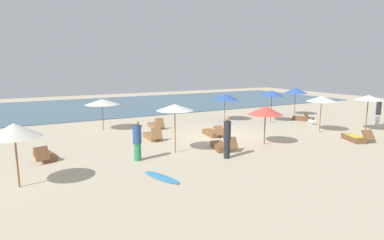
% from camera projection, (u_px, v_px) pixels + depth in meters
% --- Properties ---
extents(ground_plane, '(60.00, 60.00, 0.00)m').
position_uv_depth(ground_plane, '(222.00, 136.00, 18.84)').
color(ground_plane, beige).
extents(ocean_water, '(48.00, 16.00, 0.06)m').
position_uv_depth(ocean_water, '(131.00, 104.00, 33.52)').
color(ocean_water, '#476B7F').
rests_on(ocean_water, ground_plane).
extents(umbrella_0, '(1.75, 1.75, 2.35)m').
position_uv_depth(umbrella_0, '(175.00, 107.00, 14.99)').
color(umbrella_0, olive).
rests_on(umbrella_0, ground_plane).
extents(umbrella_1, '(1.73, 1.73, 2.31)m').
position_uv_depth(umbrella_1, '(368.00, 98.00, 19.83)').
color(umbrella_1, brown).
rests_on(umbrella_1, ground_plane).
extents(umbrella_2, '(2.07, 2.07, 2.02)m').
position_uv_depth(umbrella_2, '(225.00, 97.00, 23.85)').
color(umbrella_2, olive).
rests_on(umbrella_2, ground_plane).
extents(umbrella_3, '(1.76, 1.76, 2.25)m').
position_uv_depth(umbrella_3, '(14.00, 130.00, 10.69)').
color(umbrella_3, brown).
rests_on(umbrella_3, ground_plane).
extents(umbrella_4, '(1.79, 1.79, 2.05)m').
position_uv_depth(umbrella_4, '(265.00, 110.00, 16.64)').
color(umbrella_4, brown).
rests_on(umbrella_4, ground_plane).
extents(umbrella_5, '(2.17, 2.17, 2.01)m').
position_uv_depth(umbrella_5, '(102.00, 102.00, 20.32)').
color(umbrella_5, brown).
rests_on(umbrella_5, ground_plane).
extents(umbrella_6, '(1.76, 1.76, 2.34)m').
position_uv_depth(umbrella_6, '(272.00, 93.00, 23.14)').
color(umbrella_6, brown).
rests_on(umbrella_6, ground_plane).
extents(umbrella_7, '(1.86, 1.86, 2.27)m').
position_uv_depth(umbrella_7, '(322.00, 99.00, 19.64)').
color(umbrella_7, brown).
rests_on(umbrella_7, ground_plane).
extents(umbrella_8, '(1.84, 1.84, 2.32)m').
position_uv_depth(umbrella_8, '(296.00, 90.00, 26.29)').
color(umbrella_8, brown).
rests_on(umbrella_8, ground_plane).
extents(lounger_0, '(1.31, 1.75, 0.71)m').
position_uv_depth(lounger_0, '(304.00, 118.00, 24.02)').
color(lounger_0, brown).
rests_on(lounger_0, ground_plane).
extents(lounger_1, '(0.95, 1.75, 0.72)m').
position_uv_depth(lounger_1, '(45.00, 156.00, 14.23)').
color(lounger_1, brown).
rests_on(lounger_1, ground_plane).
extents(lounger_2, '(0.78, 1.75, 0.68)m').
position_uv_depth(lounger_2, '(212.00, 133.00, 18.98)').
color(lounger_2, brown).
rests_on(lounger_2, ground_plane).
extents(lounger_3, '(1.03, 1.77, 0.71)m').
position_uv_depth(lounger_3, '(221.00, 146.00, 15.89)').
color(lounger_3, brown).
rests_on(lounger_3, ground_plane).
extents(lounger_4, '(0.64, 1.65, 0.74)m').
position_uv_depth(lounger_4, '(152.00, 136.00, 18.07)').
color(lounger_4, olive).
rests_on(lounger_4, ground_plane).
extents(lounger_5, '(1.20, 1.79, 0.68)m').
position_uv_depth(lounger_5, '(355.00, 138.00, 17.63)').
color(lounger_5, brown).
rests_on(lounger_5, ground_plane).
extents(lounger_6, '(0.63, 1.64, 0.75)m').
position_uv_depth(lounger_6, '(156.00, 125.00, 21.28)').
color(lounger_6, olive).
rests_on(lounger_6, ground_plane).
extents(person_0, '(0.51, 0.51, 1.79)m').
position_uv_depth(person_0, '(137.00, 141.00, 13.96)').
color(person_0, '#338C59').
rests_on(person_0, ground_plane).
extents(person_1, '(0.35, 0.35, 1.91)m').
position_uv_depth(person_1, '(227.00, 137.00, 14.29)').
color(person_1, '#26262D').
rests_on(person_1, ground_plane).
extents(person_2, '(0.35, 0.35, 1.92)m').
position_uv_depth(person_2, '(378.00, 112.00, 21.56)').
color(person_2, white).
rests_on(person_2, ground_plane).
extents(dog, '(0.51, 0.81, 0.37)m').
position_uv_depth(dog, '(311.00, 122.00, 22.57)').
color(dog, silver).
rests_on(dog, ground_plane).
extents(surfboard, '(0.99, 1.95, 0.07)m').
position_uv_depth(surfboard, '(162.00, 177.00, 11.91)').
color(surfboard, '#338CCC').
rests_on(surfboard, ground_plane).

